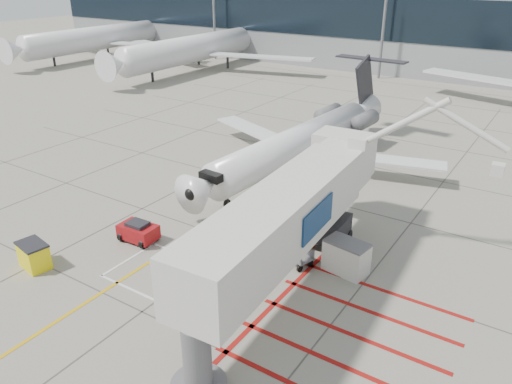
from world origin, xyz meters
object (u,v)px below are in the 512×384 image
Objects in this scene: regional_jet at (283,132)px; pushback_tug at (138,231)px; spill_bin at (34,255)px; jet_bridge at (279,231)px.

regional_jet reaches higher than pushback_tug.
regional_jet is 13.72m from pushback_tug.
spill_bin is (-2.67, -5.18, 0.09)m from pushback_tug.
pushback_tug is (-2.21, -13.20, -3.05)m from regional_jet.
regional_jet is 16.42× the size of spill_bin.
regional_jet is 19.24m from spill_bin.
jet_bridge reaches higher than spill_bin.
spill_bin is at bearing -162.50° from jet_bridge.
jet_bridge is 13.88m from spill_bin.
regional_jet is at bearing 116.44° from jet_bridge.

